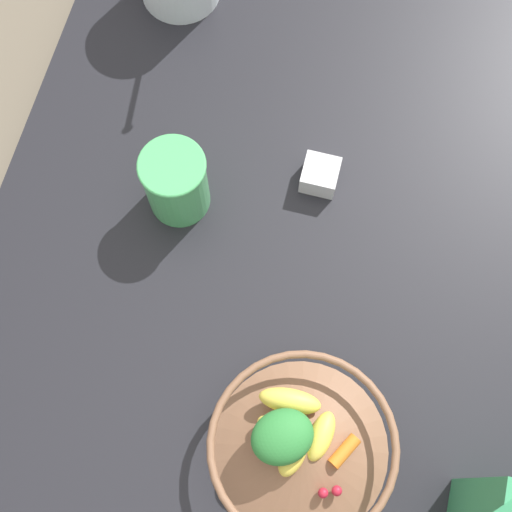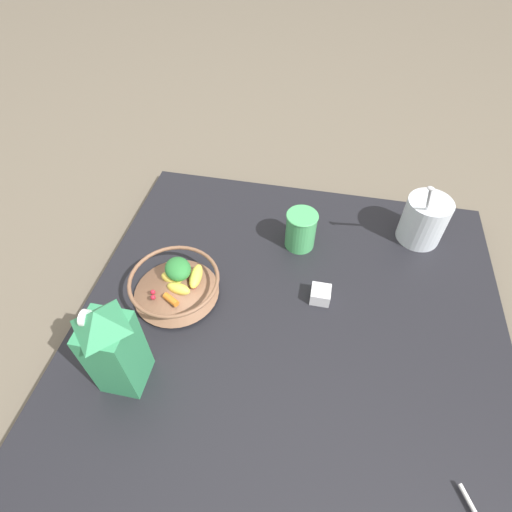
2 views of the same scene
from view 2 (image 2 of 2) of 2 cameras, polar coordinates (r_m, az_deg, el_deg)
ground_plane at (r=1.05m, az=4.72°, el=-10.71°), size 6.00×6.00×0.00m
countertop at (r=1.03m, az=4.79°, el=-10.15°), size 1.06×1.06×0.04m
fruit_bowl at (r=1.05m, az=-11.39°, el=-3.93°), size 0.23×0.23×0.09m
milk_carton at (r=0.88m, az=-19.76°, el=-12.21°), size 0.09×0.09×0.26m
yogurt_tub at (r=1.24m, az=22.95°, el=4.99°), size 0.17×0.12×0.26m
drinking_cup at (r=1.14m, az=6.42°, el=3.82°), size 0.09×0.09×0.12m
spice_jar at (r=1.05m, az=9.18°, el=-5.50°), size 0.05×0.05×0.04m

